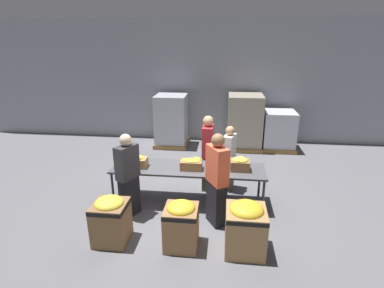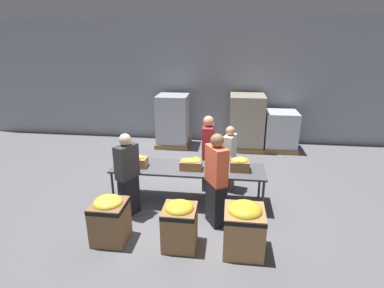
# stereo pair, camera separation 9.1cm
# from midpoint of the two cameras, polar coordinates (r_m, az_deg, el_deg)

# --- Properties ---
(ground_plane) EXTENTS (30.00, 30.00, 0.00)m
(ground_plane) POSITION_cam_midpoint_polar(r_m,az_deg,el_deg) (6.56, -0.35, -10.87)
(ground_plane) COLOR slate
(wall_back) EXTENTS (16.00, 0.08, 4.00)m
(wall_back) POSITION_cam_midpoint_polar(r_m,az_deg,el_deg) (10.13, 2.97, 11.83)
(wall_back) COLOR #9399A3
(wall_back) RESTS_ON ground_plane
(sorting_table) EXTENTS (3.15, 0.84, 0.80)m
(sorting_table) POSITION_cam_midpoint_polar(r_m,az_deg,el_deg) (6.22, -0.36, -4.88)
(sorting_table) COLOR #4C4C51
(sorting_table) RESTS_ON ground_plane
(banana_box_0) EXTENTS (0.50, 0.29, 0.26)m
(banana_box_0) POSITION_cam_midpoint_polar(r_m,az_deg,el_deg) (6.32, -10.43, -3.11)
(banana_box_0) COLOR #A37A4C
(banana_box_0) RESTS_ON sorting_table
(banana_box_1) EXTENTS (0.44, 0.28, 0.24)m
(banana_box_1) POSITION_cam_midpoint_polar(r_m,az_deg,el_deg) (6.08, 0.25, -3.79)
(banana_box_1) COLOR olive
(banana_box_1) RESTS_ON sorting_table
(banana_box_2) EXTENTS (0.38, 0.30, 0.28)m
(banana_box_2) POSITION_cam_midpoint_polar(r_m,az_deg,el_deg) (6.11, 9.51, -3.76)
(banana_box_2) COLOR olive
(banana_box_2) RESTS_ON sorting_table
(volunteer_0) EXTENTS (0.32, 0.45, 1.52)m
(volunteer_0) POSITION_cam_midpoint_polar(r_m,az_deg,el_deg) (6.80, 7.47, -2.84)
(volunteer_0) COLOR #6B604C
(volunteer_0) RESTS_ON ground_plane
(volunteer_1) EXTENTS (0.44, 0.53, 1.77)m
(volunteer_1) POSITION_cam_midpoint_polar(r_m,az_deg,el_deg) (5.47, 5.07, -7.01)
(volunteer_1) COLOR black
(volunteer_1) RESTS_ON ground_plane
(volunteer_2) EXTENTS (0.24, 0.47, 1.74)m
(volunteer_2) POSITION_cam_midpoint_polar(r_m,az_deg,el_deg) (6.77, 3.44, -1.83)
(volunteer_2) COLOR #6B604C
(volunteer_2) RESTS_ON ground_plane
(volunteer_3) EXTENTS (0.41, 0.50, 1.67)m
(volunteer_3) POSITION_cam_midpoint_polar(r_m,az_deg,el_deg) (5.88, -11.70, -5.93)
(volunteer_3) COLOR black
(volunteer_3) RESTS_ON ground_plane
(donation_bin_0) EXTENTS (0.57, 0.57, 0.83)m
(donation_bin_0) POSITION_cam_midpoint_polar(r_m,az_deg,el_deg) (5.39, -14.92, -13.42)
(donation_bin_0) COLOR olive
(donation_bin_0) RESTS_ON ground_plane
(donation_bin_1) EXTENTS (0.55, 0.55, 0.82)m
(donation_bin_1) POSITION_cam_midpoint_polar(r_m,az_deg,el_deg) (5.09, -1.84, -14.84)
(donation_bin_1) COLOR olive
(donation_bin_1) RESTS_ON ground_plane
(donation_bin_2) EXTENTS (0.64, 0.64, 0.88)m
(donation_bin_2) POSITION_cam_midpoint_polar(r_m,az_deg,el_deg) (5.04, 10.38, -15.19)
(donation_bin_2) COLOR #A37A4C
(donation_bin_2) RESTS_ON ground_plane
(pallet_stack_0) EXTENTS (1.05, 1.05, 1.66)m
(pallet_stack_0) POSITION_cam_midpoint_polar(r_m,az_deg,el_deg) (9.71, -3.37, 4.40)
(pallet_stack_0) COLOR olive
(pallet_stack_0) RESTS_ON ground_plane
(pallet_stack_1) EXTENTS (1.05, 1.05, 1.21)m
(pallet_stack_1) POSITION_cam_midpoint_polar(r_m,az_deg,el_deg) (9.78, 16.71, 2.37)
(pallet_stack_1) COLOR olive
(pallet_stack_1) RESTS_ON ground_plane
(pallet_stack_2) EXTENTS (1.15, 1.15, 1.70)m
(pallet_stack_2) POSITION_cam_midpoint_polar(r_m,az_deg,el_deg) (9.60, 10.57, 4.07)
(pallet_stack_2) COLOR olive
(pallet_stack_2) RESTS_ON ground_plane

